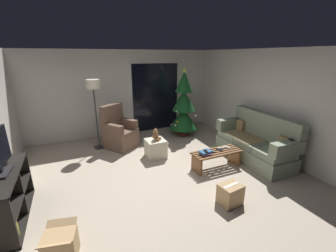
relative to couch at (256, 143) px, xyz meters
name	(u,v)px	position (x,y,z in m)	size (l,w,h in m)	color
ground_plane	(164,179)	(-2.32, 0.03, -0.40)	(7.00, 7.00, 0.00)	#B2A38E
wall_back	(124,93)	(-2.32, 3.09, 0.85)	(5.72, 0.12, 2.50)	silver
wall_right	(277,105)	(0.54, 0.03, 0.85)	(0.12, 6.00, 2.50)	silver
patio_door_frame	(155,96)	(-1.33, 3.01, 0.70)	(1.60, 0.02, 2.20)	silver
patio_door_glass	(156,98)	(-1.33, 3.00, 0.65)	(1.50, 0.02, 2.10)	black
couch	(256,143)	(0.00, 0.00, 0.00)	(0.85, 1.96, 1.08)	gray
coffee_table	(216,157)	(-1.09, 0.01, -0.14)	(1.10, 0.40, 0.38)	brown
remote_black	(220,150)	(-1.01, 0.03, -0.01)	(0.04, 0.16, 0.02)	black
remote_white	(227,147)	(-0.77, 0.09, -0.01)	(0.04, 0.16, 0.02)	silver
remote_silver	(221,148)	(-0.92, 0.10, -0.01)	(0.04, 0.16, 0.02)	#ADADB2
remote_graphite	(212,151)	(-1.20, 0.03, -0.01)	(0.04, 0.16, 0.02)	#333338
book_stack	(206,153)	(-1.40, -0.02, 0.02)	(0.28, 0.23, 0.08)	#6B3D7A
cell_phone	(206,151)	(-1.41, -0.04, 0.06)	(0.07, 0.14, 0.01)	black
christmas_tree	(184,107)	(-0.77, 2.14, 0.48)	(0.87, 0.87, 2.00)	#4C1E19
armchair	(119,133)	(-2.75, 2.00, 0.00)	(0.95, 0.96, 1.13)	brown
floor_lamp	(94,91)	(-3.27, 2.17, 1.11)	(0.32, 0.32, 1.78)	#2D2D30
media_shelf	(5,201)	(-4.85, -0.11, -0.04)	(0.40, 1.40, 0.77)	black
ottoman	(156,148)	(-2.11, 1.03, -0.18)	(0.44, 0.44, 0.44)	beige
teddy_bear_chestnut	(156,135)	(-2.10, 1.03, 0.16)	(0.21, 0.21, 0.29)	brown
cardboard_box_taped_mid_floor	(230,194)	(-1.61, -1.10, -0.23)	(0.40, 0.34, 0.35)	tan
cardboard_box_open_near_shelf	(60,246)	(-4.14, -1.08, -0.22)	(0.44, 0.51, 0.39)	tan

